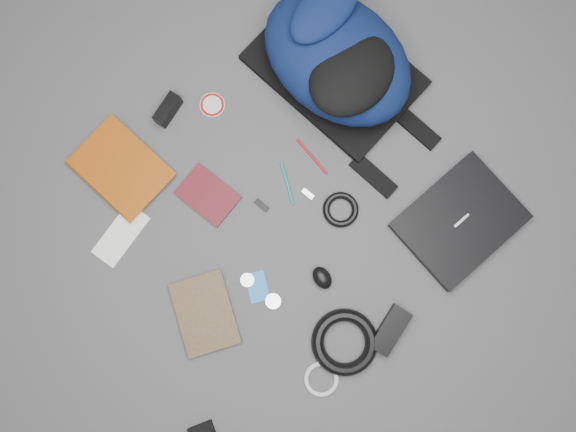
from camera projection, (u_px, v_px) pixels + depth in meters
ground at (288, 217)px, 1.71m from camera, size 4.00×4.00×0.00m
backpack at (337, 58)px, 1.65m from camera, size 0.48×0.61×0.23m
laptop at (460, 221)px, 1.70m from camera, size 0.37×0.30×0.03m
textbook_red at (98, 193)px, 1.71m from camera, size 0.26×0.31×0.03m
comic_book at (178, 322)px, 1.67m from camera, size 0.23×0.27×0.02m
envelope at (121, 235)px, 1.71m from camera, size 0.20×0.14×0.00m
dvd_case at (208, 195)px, 1.72m from camera, size 0.16×0.20×0.01m
compact_camera at (168, 110)px, 1.72m from camera, size 0.11×0.07×0.06m
sticker_disc at (212, 105)px, 1.75m from camera, size 0.09×0.09×0.00m
pen_teal at (287, 183)px, 1.72m from camera, size 0.05×0.13×0.01m
pen_red at (312, 156)px, 1.73m from camera, size 0.02×0.14×0.01m
id_badge at (257, 287)px, 1.69m from camera, size 0.09×0.11×0.00m
usb_black at (262, 205)px, 1.71m from camera, size 0.03×0.05×0.01m
usb_silver at (308, 194)px, 1.72m from camera, size 0.03×0.04×0.01m
mouse at (322, 278)px, 1.67m from camera, size 0.06×0.07×0.04m
headphone_left at (247, 280)px, 1.69m from camera, size 0.05×0.05×0.01m
headphone_right at (273, 301)px, 1.68m from camera, size 0.06×0.06×0.01m
cable_coil at (341, 210)px, 1.71m from camera, size 0.14×0.14×0.02m
power_brick at (390, 330)px, 1.66m from camera, size 0.16×0.11×0.04m
power_cord_coil at (345, 342)px, 1.65m from camera, size 0.22×0.22×0.04m
white_cable_coil at (321, 379)px, 1.65m from camera, size 0.12×0.12×0.01m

